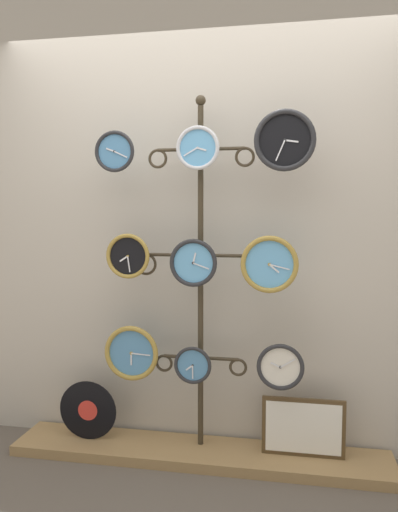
{
  "coord_description": "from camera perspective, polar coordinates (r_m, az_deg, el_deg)",
  "views": [
    {
      "loc": [
        0.52,
        -2.4,
        1.42
      ],
      "look_at": [
        0.0,
        0.36,
        1.18
      ],
      "focal_mm": 35.0,
      "sensor_mm": 36.0,
      "label": 1
    }
  ],
  "objects": [
    {
      "name": "vinyl_record",
      "position": [
        3.22,
        -12.58,
        -16.83
      ],
      "size": [
        0.36,
        0.01,
        0.36
      ],
      "color": "black",
      "rests_on": "low_shelf"
    },
    {
      "name": "clock_middle_right",
      "position": [
        2.73,
        8.05,
        -0.95
      ],
      "size": [
        0.31,
        0.04,
        0.31
      ],
      "color": "#60A8DB"
    },
    {
      "name": "picture_frame",
      "position": [
        3.01,
        11.82,
        -18.63
      ],
      "size": [
        0.46,
        0.02,
        0.33
      ],
      "color": "#4C381E",
      "rests_on": "low_shelf"
    },
    {
      "name": "clock_middle_center",
      "position": [
        2.79,
        -0.64,
        -0.79
      ],
      "size": [
        0.27,
        0.04,
        0.27
      ],
      "color": "#60A8DB"
    },
    {
      "name": "clock_bottom_right",
      "position": [
        2.84,
        9.29,
        -12.39
      ],
      "size": [
        0.26,
        0.04,
        0.26
      ],
      "color": "silver"
    },
    {
      "name": "display_stand",
      "position": [
        2.93,
        0.18,
        -8.17
      ],
      "size": [
        0.79,
        0.33,
        2.09
      ],
      "color": "#382D1E",
      "rests_on": "ground_plane"
    },
    {
      "name": "ground_plane",
      "position": [
        2.84,
        -1.48,
        -25.25
      ],
      "size": [
        12.0,
        12.0,
        0.0
      ],
      "primitive_type": "plane",
      "color": "brown"
    },
    {
      "name": "clock_bottom_center",
      "position": [
        2.9,
        -0.7,
        -12.35
      ],
      "size": [
        0.22,
        0.04,
        0.22
      ],
      "color": "#4C84B2"
    },
    {
      "name": "clock_top_right",
      "position": [
        2.72,
        9.78,
        12.9
      ],
      "size": [
        0.32,
        0.04,
        0.32
      ],
      "color": "black"
    },
    {
      "name": "clock_bottom_left",
      "position": [
        2.99,
        -7.72,
        -10.92
      ],
      "size": [
        0.33,
        0.04,
        0.33
      ],
      "color": "#4C84B2"
    },
    {
      "name": "shop_wall",
      "position": [
        3.01,
        0.74,
        4.42
      ],
      "size": [
        4.4,
        0.04,
        2.8
      ],
      "color": "#BCB2A3",
      "rests_on": "ground_plane"
    },
    {
      "name": "clock_middle_left",
      "position": [
        2.88,
        -8.11,
        -0.01
      ],
      "size": [
        0.26,
        0.04,
        0.26
      ],
      "color": "black"
    },
    {
      "name": "clock_top_left",
      "position": [
        2.92,
        -9.59,
        11.69
      ],
      "size": [
        0.23,
        0.04,
        0.23
      ],
      "color": "#4C84B2"
    },
    {
      "name": "low_shelf",
      "position": [
        3.12,
        -0.04,
        -21.61
      ],
      "size": [
        2.2,
        0.36,
        0.06
      ],
      "color": "#9E7A4C",
      "rests_on": "ground_plane"
    },
    {
      "name": "clock_top_center",
      "position": [
        2.8,
        -0.18,
        12.24
      ],
      "size": [
        0.24,
        0.04,
        0.24
      ],
      "color": "#60A8DB"
    }
  ]
}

